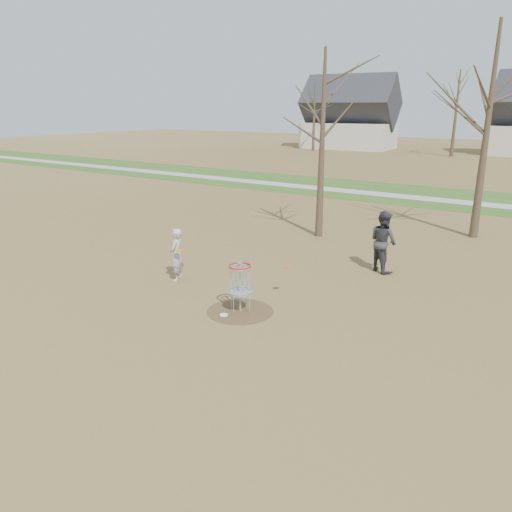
{
  "coord_description": "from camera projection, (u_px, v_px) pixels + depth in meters",
  "views": [
    {
      "loc": [
        7.31,
        -10.07,
        5.3
      ],
      "look_at": [
        -0.5,
        1.5,
        1.1
      ],
      "focal_mm": 35.0,
      "sensor_mm": 36.0,
      "label": 1
    }
  ],
  "objects": [
    {
      "name": "dirt_circle",
      "position": [
        240.0,
        311.0,
        13.43
      ],
      "size": [
        1.8,
        1.8,
        0.01
      ],
      "primitive_type": "cylinder",
      "color": "#47331E",
      "rests_on": "ground"
    },
    {
      "name": "ground",
      "position": [
        240.0,
        311.0,
        13.43
      ],
      "size": [
        160.0,
        160.0,
        0.0
      ],
      "primitive_type": "plane",
      "color": "brown",
      "rests_on": "ground"
    },
    {
      "name": "disc_grounded",
      "position": [
        224.0,
        315.0,
        13.15
      ],
      "size": [
        0.22,
        0.22,
        0.02
      ],
      "primitive_type": "cylinder",
      "color": "white",
      "rests_on": "dirt_circle"
    },
    {
      "name": "footpath",
      "position": [
        439.0,
        200.0,
        29.3
      ],
      "size": [
        160.0,
        1.5,
        0.01
      ],
      "primitive_type": "cube",
      "color": "#9E9E99",
      "rests_on": "green_band"
    },
    {
      "name": "disc_golf_basket",
      "position": [
        240.0,
        279.0,
        13.17
      ],
      "size": [
        0.64,
        0.64,
        1.35
      ],
      "color": "#9EA3AD",
      "rests_on": "ground"
    },
    {
      "name": "player_standing",
      "position": [
        176.0,
        255.0,
        15.63
      ],
      "size": [
        0.6,
        0.71,
        1.67
      ],
      "primitive_type": "imported",
      "rotation": [
        0.0,
        0.0,
        -1.19
      ],
      "color": "#BBBBBB",
      "rests_on": "ground"
    },
    {
      "name": "green_band",
      "position": [
        443.0,
        198.0,
        30.1
      ],
      "size": [
        160.0,
        8.0,
        0.01
      ],
      "primitive_type": "cube",
      "color": "#2D5119",
      "rests_on": "ground"
    },
    {
      "name": "discs_in_play",
      "position": [
        234.0,
        259.0,
        14.7
      ],
      "size": [
        3.6,
        1.09,
        0.19
      ],
      "color": "#F4570C",
      "rests_on": "ground"
    },
    {
      "name": "player_throwing",
      "position": [
        383.0,
        241.0,
        16.45
      ],
      "size": [
        1.25,
        1.18,
        2.04
      ],
      "primitive_type": "imported",
      "rotation": [
        0.0,
        0.0,
        2.6
      ],
      "color": "#343539",
      "rests_on": "ground"
    }
  ]
}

